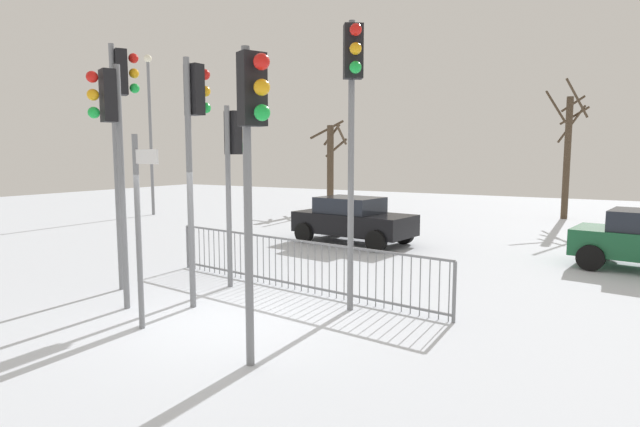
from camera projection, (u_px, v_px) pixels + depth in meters
name	position (u px, v px, depth m)	size (l,w,h in m)	color
ground_plane	(223.00, 321.00, 8.70)	(60.00, 60.00, 0.00)	silver
traffic_light_foreground_right	(353.00, 101.00, 8.75)	(0.44, 0.49, 5.10)	slate
traffic_light_rear_right	(111.00, 132.00, 8.96)	(0.39, 0.54, 4.38)	slate
traffic_light_mid_left	(194.00, 127.00, 9.23)	(0.34, 0.57, 4.52)	slate
traffic_light_mid_right	(252.00, 135.00, 6.41)	(0.53, 0.40, 4.17)	slate
traffic_light_rear_left	(121.00, 113.00, 10.40)	(0.42, 0.51, 5.02)	slate
traffic_light_foreground_left	(233.00, 155.00, 10.76)	(0.35, 0.57, 3.82)	slate
direction_sign_post	(140.00, 222.00, 8.08)	(0.76, 0.27, 3.13)	slate
pedestrian_guard_railing	(295.00, 264.00, 10.64)	(6.99, 0.97, 1.07)	slate
car_black_near	(353.00, 219.00, 16.29)	(3.99, 2.34, 1.47)	black
street_lamp	(150.00, 119.00, 23.62)	(0.36, 0.36, 7.37)	slate
bare_tree_left	(567.00, 151.00, 22.25)	(1.80, 1.81, 6.02)	#473828
bare_tree_centre	(331.00, 163.00, 26.01)	(2.01, 1.88, 4.62)	#473828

